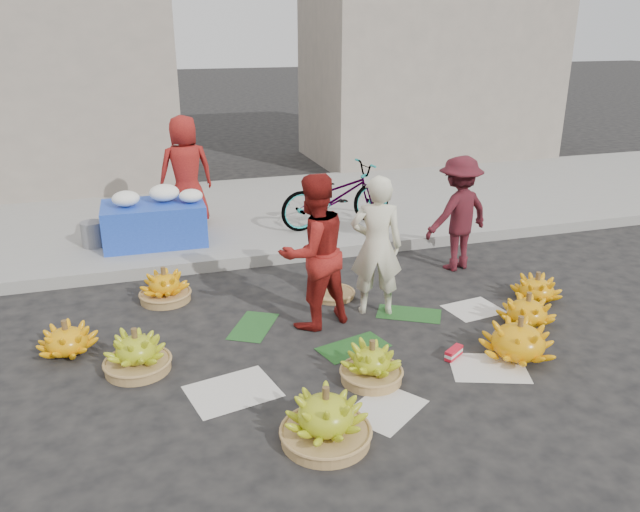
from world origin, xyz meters
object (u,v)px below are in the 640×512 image
object	(u,v)px
banana_bunch_4	(527,311)
vendor_cream	(376,246)
flower_table	(155,220)
banana_bunch_0	(137,353)
bicycle	(337,195)

from	to	relation	value
banana_bunch_4	vendor_cream	size ratio (longest dim) A/B	0.48
banana_bunch_4	flower_table	bearing A→B (deg)	135.54
flower_table	banana_bunch_0	bearing A→B (deg)	-95.56
flower_table	bicycle	xyz separation A→B (m)	(2.50, -0.00, 0.13)
vendor_cream	banana_bunch_4	bearing A→B (deg)	169.23
bicycle	banana_bunch_0	bearing A→B (deg)	129.32
banana_bunch_4	banana_bunch_0	bearing A→B (deg)	176.23
vendor_cream	bicycle	distance (m)	2.63
banana_bunch_0	banana_bunch_4	xyz separation A→B (m)	(3.74, -0.25, -0.02)
vendor_cream	bicycle	bearing A→B (deg)	-82.19
banana_bunch_4	bicycle	bearing A→B (deg)	104.85
vendor_cream	bicycle	xyz separation A→B (m)	(0.46, 2.58, -0.16)
banana_bunch_4	vendor_cream	distance (m)	1.63
vendor_cream	bicycle	world-z (taller)	vendor_cream
banana_bunch_0	vendor_cream	distance (m)	2.51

